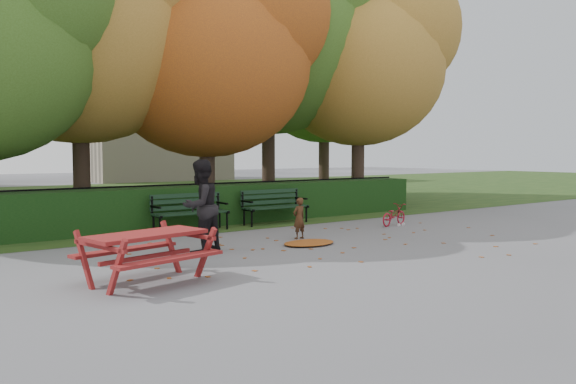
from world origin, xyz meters
TOP-DOWN VIEW (x-y plane):
  - ground at (0.00, 0.00)m, footprint 90.00×90.00m
  - grass_strip at (0.00, 14.00)m, footprint 90.00×90.00m
  - building_right at (8.00, 28.00)m, footprint 9.00×6.00m
  - hedge at (0.00, 4.50)m, footprint 13.00×0.90m
  - iron_fence at (0.00, 5.30)m, footprint 14.00×0.04m
  - tree_b at (-2.44, 6.75)m, footprint 6.72×6.40m
  - tree_c at (0.83, 5.96)m, footprint 6.30×6.00m
  - tree_d at (3.88, 7.23)m, footprint 7.14×6.80m
  - tree_e at (6.52, 5.77)m, footprint 6.09×5.80m
  - tree_g at (8.33, 9.76)m, footprint 6.30×6.00m
  - bench_left at (-1.30, 3.70)m, footprint 1.80×0.57m
  - bench_right at (1.10, 3.70)m, footprint 1.80×0.57m
  - picnic_table at (-4.11, -0.71)m, footprint 1.90×1.65m
  - leaf_pile at (-0.23, 0.53)m, footprint 1.32×1.13m
  - leaf_scatter at (0.00, 0.30)m, footprint 9.00×5.70m
  - child at (0.07, 1.25)m, footprint 0.35×0.25m
  - adult at (-2.38, 1.02)m, footprint 1.01×0.90m
  - bicycle at (3.32, 1.59)m, footprint 1.08×0.58m

SIDE VIEW (x-z plane):
  - ground at x=0.00m, z-range 0.00..0.00m
  - grass_strip at x=0.00m, z-range 0.01..0.01m
  - leaf_scatter at x=0.00m, z-range 0.00..0.01m
  - leaf_pile at x=-0.23m, z-range 0.00..0.08m
  - bicycle at x=3.32m, z-range 0.00..0.54m
  - child at x=0.07m, z-range 0.00..0.88m
  - hedge at x=0.00m, z-range 0.00..1.00m
  - bench_left at x=-1.30m, z-range 0.08..0.96m
  - bench_right at x=1.10m, z-range 0.08..0.96m
  - iron_fence at x=0.00m, z-range 0.03..1.05m
  - picnic_table at x=-4.11m, z-range 0.15..0.96m
  - adult at x=-2.38m, z-range 0.00..1.71m
  - tree_c at x=0.83m, z-range 0.82..8.82m
  - tree_e at x=6.52m, z-range 1.01..9.16m
  - tree_g at x=8.33m, z-range 1.10..9.65m
  - tree_b at x=-2.44m, z-range 1.01..9.80m
  - tree_d at x=3.88m, z-range 1.19..10.77m
  - building_right at x=8.00m, z-range 0.00..12.00m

